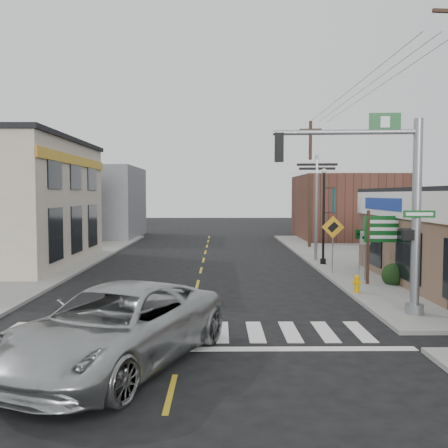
{
  "coord_description": "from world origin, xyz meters",
  "views": [
    {
      "loc": [
        0.98,
        -13.67,
        3.94
      ],
      "look_at": [
        1.14,
        5.45,
        2.8
      ],
      "focal_mm": 40.0,
      "sensor_mm": 36.0,
      "label": 1
    }
  ],
  "objects_px": {
    "utility_pole_far": "(310,183)",
    "traffic_signal_pole": "(393,195)",
    "suv": "(116,327)",
    "lamp_post": "(325,209)",
    "guide_sign": "(385,237)",
    "fire_hydrant": "(357,283)",
    "dance_center_sign": "(317,180)"
  },
  "relations": [
    {
      "from": "suv",
      "to": "lamp_post",
      "type": "height_order",
      "value": "lamp_post"
    },
    {
      "from": "suv",
      "to": "dance_center_sign",
      "type": "height_order",
      "value": "dance_center_sign"
    },
    {
      "from": "guide_sign",
      "to": "utility_pole_far",
      "type": "relative_size",
      "value": 0.35
    },
    {
      "from": "dance_center_sign",
      "to": "utility_pole_far",
      "type": "height_order",
      "value": "utility_pole_far"
    },
    {
      "from": "suv",
      "to": "traffic_signal_pole",
      "type": "relative_size",
      "value": 1.03
    },
    {
      "from": "fire_hydrant",
      "to": "utility_pole_far",
      "type": "xyz_separation_m",
      "value": [
        1.2,
        16.94,
        4.27
      ]
    },
    {
      "from": "traffic_signal_pole",
      "to": "dance_center_sign",
      "type": "distance_m",
      "value": 12.98
    },
    {
      "from": "traffic_signal_pole",
      "to": "utility_pole_far",
      "type": "bearing_deg",
      "value": 91.52
    },
    {
      "from": "utility_pole_far",
      "to": "guide_sign",
      "type": "bearing_deg",
      "value": -80.16
    },
    {
      "from": "traffic_signal_pole",
      "to": "guide_sign",
      "type": "relative_size",
      "value": 2.03
    },
    {
      "from": "utility_pole_far",
      "to": "fire_hydrant",
      "type": "bearing_deg",
      "value": -86.05
    },
    {
      "from": "suv",
      "to": "fire_hydrant",
      "type": "xyz_separation_m",
      "value": [
        7.69,
        7.81,
        -0.4
      ]
    },
    {
      "from": "traffic_signal_pole",
      "to": "utility_pole_far",
      "type": "height_order",
      "value": "utility_pole_far"
    },
    {
      "from": "lamp_post",
      "to": "suv",
      "type": "bearing_deg",
      "value": -117.51
    },
    {
      "from": "guide_sign",
      "to": "utility_pole_far",
      "type": "height_order",
      "value": "utility_pole_far"
    },
    {
      "from": "lamp_post",
      "to": "utility_pole_far",
      "type": "relative_size",
      "value": 0.57
    },
    {
      "from": "suv",
      "to": "traffic_signal_pole",
      "type": "bearing_deg",
      "value": 51.92
    },
    {
      "from": "lamp_post",
      "to": "traffic_signal_pole",
      "type": "bearing_deg",
      "value": -91.69
    },
    {
      "from": "lamp_post",
      "to": "utility_pole_far",
      "type": "bearing_deg",
      "value": 84.51
    },
    {
      "from": "traffic_signal_pole",
      "to": "dance_center_sign",
      "type": "xyz_separation_m",
      "value": [
        0.1,
        12.96,
        0.83
      ]
    },
    {
      "from": "utility_pole_far",
      "to": "traffic_signal_pole",
      "type": "bearing_deg",
      "value": -84.97
    },
    {
      "from": "suv",
      "to": "lamp_post",
      "type": "relative_size",
      "value": 1.26
    },
    {
      "from": "guide_sign",
      "to": "suv",
      "type": "bearing_deg",
      "value": -130.45
    },
    {
      "from": "fire_hydrant",
      "to": "dance_center_sign",
      "type": "bearing_deg",
      "value": 88.55
    },
    {
      "from": "guide_sign",
      "to": "fire_hydrant",
      "type": "bearing_deg",
      "value": -128.9
    },
    {
      "from": "suv",
      "to": "traffic_signal_pole",
      "type": "distance_m",
      "value": 9.48
    },
    {
      "from": "dance_center_sign",
      "to": "utility_pole_far",
      "type": "xyz_separation_m",
      "value": [
        0.96,
        7.4,
        0.03
      ]
    },
    {
      "from": "lamp_post",
      "to": "dance_center_sign",
      "type": "height_order",
      "value": "dance_center_sign"
    },
    {
      "from": "traffic_signal_pole",
      "to": "utility_pole_far",
      "type": "distance_m",
      "value": 20.4
    },
    {
      "from": "fire_hydrant",
      "to": "suv",
      "type": "bearing_deg",
      "value": -134.55
    },
    {
      "from": "suv",
      "to": "lamp_post",
      "type": "bearing_deg",
      "value": 85.47
    },
    {
      "from": "dance_center_sign",
      "to": "suv",
      "type": "bearing_deg",
      "value": -108.62
    }
  ]
}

